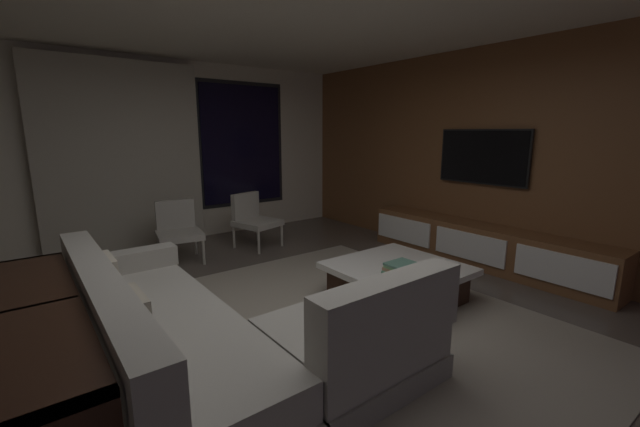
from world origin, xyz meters
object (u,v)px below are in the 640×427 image
at_px(sectional_couch, 212,338).
at_px(accent_chair_by_curtain, 178,228).
at_px(coffee_table, 397,282).
at_px(book_stack_on_coffee_table, 399,268).
at_px(accent_chair_near_window, 253,217).
at_px(console_table_behind_couch, 46,359).
at_px(mounted_tv, 483,157).
at_px(media_console, 482,247).

distance_m(sectional_couch, accent_chair_by_curtain, 2.77).
height_order(coffee_table, accent_chair_by_curtain, accent_chair_by_curtain).
height_order(book_stack_on_coffee_table, accent_chair_near_window, accent_chair_near_window).
relative_size(sectional_couch, console_table_behind_couch, 1.19).
distance_m(sectional_couch, mounted_tv, 3.93).
distance_m(book_stack_on_coffee_table, mounted_tv, 2.21).
bearing_deg(book_stack_on_coffee_table, accent_chair_by_curtain, 112.61).
height_order(sectional_couch, accent_chair_by_curtain, sectional_couch).
height_order(coffee_table, console_table_behind_couch, console_table_behind_couch).
height_order(book_stack_on_coffee_table, accent_chair_by_curtain, accent_chair_by_curtain).
bearing_deg(sectional_couch, mounted_tv, 5.08).
distance_m(sectional_couch, media_console, 3.59).
relative_size(accent_chair_near_window, console_table_behind_couch, 0.37).
bearing_deg(media_console, coffee_table, -178.48).
distance_m(sectional_couch, console_table_behind_couch, 0.93).
bearing_deg(sectional_couch, book_stack_on_coffee_table, -2.01).
relative_size(coffee_table, mounted_tv, 0.98).
relative_size(sectional_couch, mounted_tv, 2.10).
xyz_separation_m(sectional_couch, accent_chair_near_window, (1.75, 2.67, 0.14)).
bearing_deg(console_table_behind_couch, book_stack_on_coffee_table, -4.08).
distance_m(coffee_table, console_table_behind_couch, 2.89).
height_order(book_stack_on_coffee_table, mounted_tv, mounted_tv).
bearing_deg(console_table_behind_couch, sectional_couch, -8.13).
bearing_deg(console_table_behind_couch, media_console, 0.09).
bearing_deg(accent_chair_near_window, book_stack_on_coffee_table, -88.81).
bearing_deg(book_stack_on_coffee_table, coffee_table, 44.01).
xyz_separation_m(coffee_table, book_stack_on_coffee_table, (-0.16, -0.16, 0.23)).
xyz_separation_m(sectional_couch, book_stack_on_coffee_table, (1.81, -0.06, 0.13)).
distance_m(coffee_table, mounted_tv, 2.16).
distance_m(accent_chair_by_curtain, media_console, 3.89).
bearing_deg(coffee_table, console_table_behind_couch, 179.29).
xyz_separation_m(accent_chair_near_window, accent_chair_by_curtain, (-1.09, 0.01, 0.00)).
bearing_deg(accent_chair_by_curtain, console_table_behind_couch, -121.61).
xyz_separation_m(coffee_table, mounted_tv, (1.80, 0.24, 1.16)).
bearing_deg(accent_chair_near_window, mounted_tv, -49.17).
distance_m(sectional_couch, accent_chair_near_window, 3.20).
xyz_separation_m(accent_chair_near_window, media_console, (1.84, -2.54, -0.18)).
xyz_separation_m(sectional_couch, console_table_behind_couch, (-0.91, 0.13, 0.13)).
bearing_deg(console_table_behind_couch, mounted_tv, 2.51).
xyz_separation_m(accent_chair_near_window, console_table_behind_couch, (-2.66, -2.54, -0.02)).
bearing_deg(mounted_tv, accent_chair_by_curtain, 142.90).
distance_m(sectional_couch, coffee_table, 1.98).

